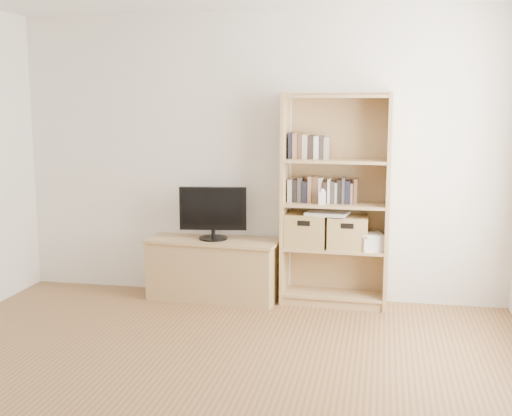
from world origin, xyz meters
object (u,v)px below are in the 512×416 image
(television, at_px, (213,213))
(laptop, at_px, (327,213))
(bookshelf, at_px, (335,201))
(tv_stand, at_px, (214,270))
(basket_right, at_px, (348,232))
(baby_monitor, at_px, (322,198))
(basket_left, at_px, (307,230))

(television, bearing_deg, laptop, -6.17)
(bookshelf, relative_size, laptop, 5.24)
(tv_stand, bearing_deg, basket_right, 6.67)
(bookshelf, relative_size, basket_right, 5.42)
(television, relative_size, basket_right, 1.76)
(bookshelf, xyz_separation_m, laptop, (-0.07, -0.02, -0.11))
(bookshelf, distance_m, baby_monitor, 0.15)
(basket_left, height_order, laptop, laptop)
(tv_stand, xyz_separation_m, basket_right, (1.21, 0.04, 0.40))
(television, distance_m, basket_right, 1.22)
(bookshelf, distance_m, laptop, 0.13)
(baby_monitor, xyz_separation_m, basket_right, (0.22, 0.09, -0.31))
(baby_monitor, distance_m, basket_right, 0.39)
(bookshelf, relative_size, basket_left, 5.25)
(tv_stand, bearing_deg, bookshelf, 7.33)
(basket_right, bearing_deg, television, -178.51)
(basket_left, relative_size, laptop, 1.00)
(baby_monitor, xyz_separation_m, basket_left, (-0.14, 0.10, -0.31))
(baby_monitor, distance_m, basket_left, 0.35)
(tv_stand, xyz_separation_m, bookshelf, (1.10, 0.05, 0.67))
(basket_left, distance_m, basket_right, 0.36)
(television, bearing_deg, basket_right, -5.87)
(tv_stand, height_order, laptop, laptop)
(bookshelf, bearing_deg, tv_stand, -175.62)
(tv_stand, distance_m, laptop, 1.17)
(tv_stand, bearing_deg, baby_monitor, 1.79)
(bookshelf, height_order, laptop, bookshelf)
(television, height_order, baby_monitor, television)
(baby_monitor, distance_m, laptop, 0.17)
(television, bearing_deg, bookshelf, -5.21)
(baby_monitor, bearing_deg, basket_left, 138.67)
(tv_stand, xyz_separation_m, basket_left, (0.85, 0.05, 0.40))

